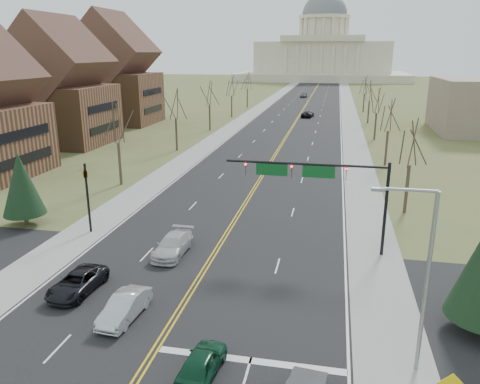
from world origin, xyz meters
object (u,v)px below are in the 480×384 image
at_px(car_nb_inner_lead, 202,363).
at_px(car_far_sb, 304,95).
at_px(street_light, 422,271).
at_px(car_sb_outer_lead, 77,283).
at_px(car_far_nb, 308,114).
at_px(signal_left, 87,190).
at_px(signal_mast, 318,178).
at_px(car_sb_inner_lead, 125,307).
at_px(car_sb_inner_second, 173,245).

height_order(car_nb_inner_lead, car_far_sb, car_far_sb).
bearing_deg(street_light, car_sb_outer_lead, 169.51).
height_order(car_far_nb, car_far_sb, car_far_sb).
bearing_deg(car_sb_outer_lead, signal_left, 117.37).
bearing_deg(street_light, signal_mast, 111.41).
height_order(signal_left, car_sb_inner_lead, signal_left).
bearing_deg(signal_left, car_sb_outer_lead, -65.74).
distance_m(street_light, car_far_sb, 142.31).
distance_m(signal_mast, street_light, 14.51).
distance_m(car_nb_inner_lead, car_far_nb, 93.90).
relative_size(car_nb_inner_lead, car_far_nb, 0.75).
distance_m(car_nb_inner_lead, car_sb_inner_second, 14.33).
relative_size(signal_left, street_light, 0.66).
distance_m(car_sb_inner_lead, car_far_sb, 140.04).
bearing_deg(signal_mast, signal_left, 180.00).
bearing_deg(car_sb_outer_lead, car_far_sb, 91.13).
xyz_separation_m(car_sb_outer_lead, car_far_sb, (4.76, 137.78, 0.18)).
bearing_deg(car_far_nb, car_sb_inner_second, 93.67).
bearing_deg(car_sb_inner_lead, car_far_sb, 94.07).
bearing_deg(car_nb_inner_lead, car_far_nb, -84.86).
xyz_separation_m(street_light, car_sb_inner_second, (-15.79, 10.50, -4.48)).
height_order(street_light, car_sb_inner_second, street_light).
distance_m(car_nb_inner_lead, car_sb_outer_lead, 11.75).
bearing_deg(car_far_nb, car_far_sb, -77.60).
bearing_deg(signal_left, car_sb_inner_lead, -54.24).
height_order(signal_mast, street_light, street_light).
distance_m(car_nb_inner_lead, car_sb_inner_lead, 6.94).
bearing_deg(car_nb_inner_lead, car_sb_inner_lead, -29.89).
xyz_separation_m(signal_mast, car_far_sb, (-9.75, 127.95, -4.91)).
relative_size(car_nb_inner_lead, car_sb_inner_lead, 0.92).
bearing_deg(car_sb_inner_lead, car_sb_outer_lead, 156.45).
height_order(signal_left, street_light, street_light).
relative_size(street_light, car_far_sb, 1.84).
relative_size(car_sb_outer_lead, car_sb_inner_second, 0.94).
height_order(car_sb_inner_lead, car_far_nb, car_far_nb).
xyz_separation_m(signal_mast, car_sb_inner_second, (-10.50, -3.00, -5.01)).
relative_size(car_far_nb, car_far_sb, 1.07).
distance_m(signal_left, street_light, 27.78).
bearing_deg(car_far_sb, signal_mast, -81.10).
relative_size(signal_left, car_nb_inner_lead, 1.52).
xyz_separation_m(signal_mast, car_sb_inner_lead, (-10.24, -12.09, -5.04)).
bearing_deg(car_sb_outer_lead, car_nb_inner_lead, -28.67).
distance_m(signal_left, car_sb_inner_lead, 15.20).
distance_m(signal_mast, car_sb_inner_lead, 16.62).
relative_size(car_sb_inner_second, car_far_nb, 0.96).
relative_size(car_sb_outer_lead, car_far_nb, 0.91).
bearing_deg(street_light, car_nb_inner_lead, -165.58).
height_order(car_nb_inner_lead, car_sb_outer_lead, car_nb_inner_lead).
bearing_deg(car_sb_inner_lead, signal_left, 130.03).
bearing_deg(car_sb_outer_lead, car_sb_inner_second, 62.69).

